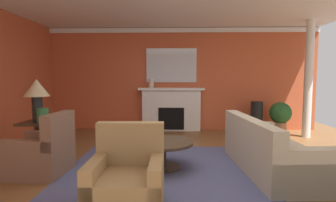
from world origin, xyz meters
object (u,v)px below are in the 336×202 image
Objects in this scene: side_table at (39,138)px; table_lamp at (37,92)px; sofa at (268,153)px; armchair_near_window at (42,154)px; potted_plant at (280,115)px; vase_tall_corner at (256,117)px; vase_mantel_left at (151,83)px; coffee_table at (163,148)px; fireplace at (171,110)px; armchair_facing_fireplace at (127,183)px; vase_on_side_table at (43,116)px; mantel_mirror at (171,65)px.

side_table is 0.93× the size of table_lamp.
armchair_near_window is (-3.50, -0.20, 0.01)m from sofa.
side_table is 0.84× the size of potted_plant.
side_table is at bearing -151.55° from vase_tall_corner.
vase_mantel_left reaches higher than side_table.
table_lamp is at bearing 90.00° from side_table.
side_table is (-2.23, 0.37, 0.06)m from coffee_table.
fireplace is at bearing 5.14° from vase_mantel_left.
potted_plant is at bearing -7.16° from fireplace.
armchair_facing_fireplace is 3.77× the size of vase_on_side_table.
side_table is 0.47m from vase_on_side_table.
vase_on_side_table is (0.15, -0.12, 0.43)m from side_table.
table_lamp reaches higher than armchair_facing_fireplace.
potted_plant is (5.04, 2.54, -0.33)m from vase_on_side_table.
fireplace is 1.80× the size of coffee_table.
armchair_near_window is 1.13× the size of vase_tall_corner.
vase_mantel_left reaches higher than fireplace.
vase_on_side_table is (-2.08, 0.25, 0.49)m from coffee_table.
coffee_table is 2.26m from side_table.
coffee_table is at bearing -9.48° from table_lamp.
side_table reaches higher than coffee_table.
coffee_table is (-0.09, -3.28, -1.47)m from mantel_mirror.
armchair_near_window is 1.87m from armchair_facing_fireplace.
armchair_near_window reaches higher than coffee_table.
vase_tall_corner is 2.96m from vase_mantel_left.
table_lamp is 0.90× the size of potted_plant.
table_lamp is at bearing 170.52° from coffee_table.
mantel_mirror is at bearing 84.87° from armchair_facing_fireplace.
vase_mantel_left is (1.77, 2.73, 0.09)m from table_lamp.
armchair_facing_fireplace is 5.04m from vase_tall_corner.
armchair_facing_fireplace reaches higher than sofa.
sofa is at bearing 33.33° from armchair_facing_fireplace.
armchair_facing_fireplace is (-1.99, -1.31, 0.01)m from sofa.
mantel_mirror is 3.59m from coffee_table.
table_lamp is (-3.90, 0.47, 0.93)m from sofa.
armchair_near_window is 1.36× the size of side_table.
vase_tall_corner is at bearing 28.45° from side_table.
sofa is at bearing -3.19° from coffee_table.
vase_mantel_left is 0.97× the size of vase_on_side_table.
table_lamp is (-2.32, -2.90, -0.58)m from mantel_mirror.
side_table is 2.85× the size of vase_mantel_left.
fireplace is 2.40× the size of table_lamp.
coffee_table is at bearing -91.66° from fireplace.
coffee_table is 1.43× the size of side_table.
vase_tall_corner is (4.59, 2.48, -0.80)m from table_lamp.
armchair_near_window is (-1.93, -3.57, -1.50)m from mantel_mirror.
armchair_facing_fireplace is 1.44m from coffee_table.
potted_plant reaches higher than side_table.
potted_plant is at bearing 43.43° from coffee_table.
armchair_near_window reaches higher than potted_plant.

